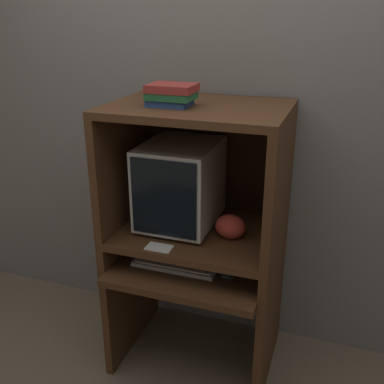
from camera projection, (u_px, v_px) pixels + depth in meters
wall_back at (220, 119)px, 2.47m from camera, size 6.00×0.06×2.60m
desk_base at (195, 298)px, 2.43m from camera, size 0.84×0.70×0.65m
desk_monitor_shelf at (198, 235)px, 2.33m from camera, size 0.84×0.63×0.16m
hutch_upper at (200, 150)px, 2.19m from camera, size 0.84×0.63×0.64m
crt_monitor at (180, 184)px, 2.30m from camera, size 0.36×0.46×0.44m
keyboard at (175, 265)px, 2.26m from camera, size 0.43×0.13×0.03m
mouse at (227, 276)px, 2.16m from camera, size 0.07×0.05×0.03m
snack_bag at (230, 227)px, 2.21m from camera, size 0.15×0.11×0.12m
book_stack at (171, 94)px, 2.03m from camera, size 0.21×0.17×0.10m
paper_card at (159, 248)px, 2.13m from camera, size 0.12×0.08×0.00m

